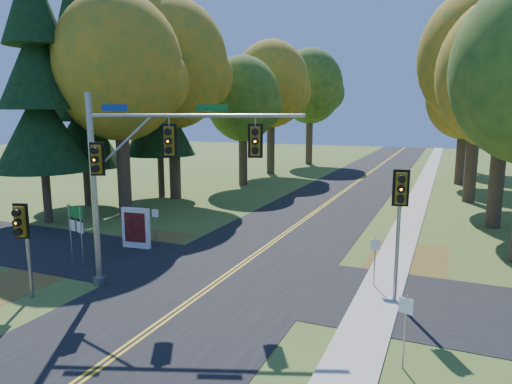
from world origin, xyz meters
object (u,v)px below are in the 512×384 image
at_px(traffic_mast, 145,165).
at_px(info_kiosk, 136,228).
at_px(east_signal_pole, 400,203).
at_px(route_sign_cluster, 76,223).

relative_size(traffic_mast, info_kiosk, 3.76).
xyz_separation_m(east_signal_pole, route_sign_cluster, (-13.59, -1.17, -1.75)).
xyz_separation_m(traffic_mast, route_sign_cluster, (-4.50, 0.85, -2.89)).
relative_size(east_signal_pole, route_sign_cluster, 1.77).
distance_m(route_sign_cluster, info_kiosk, 3.36).
bearing_deg(route_sign_cluster, traffic_mast, 4.67).
height_order(east_signal_pole, info_kiosk, east_signal_pole).
distance_m(traffic_mast, info_kiosk, 6.62).
bearing_deg(info_kiosk, traffic_mast, -53.71).
height_order(traffic_mast, east_signal_pole, traffic_mast).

